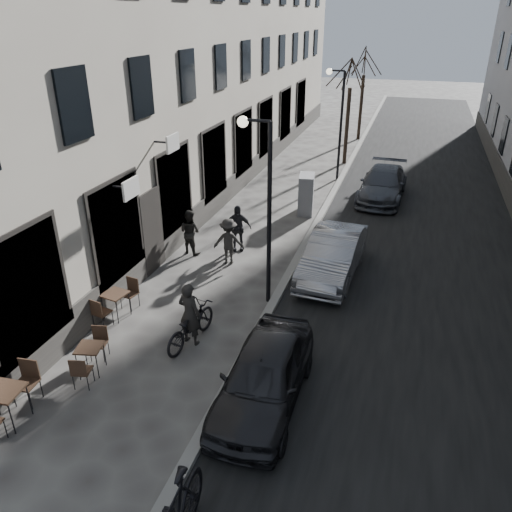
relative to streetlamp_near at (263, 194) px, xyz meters
The scene contains 19 objects.
ground 6.78m from the streetlamp_near, 88.36° to the right, with size 120.00×120.00×0.00m, color #3C3937.
road 11.23m from the streetlamp_near, 68.09° to the left, with size 7.30×60.00×0.00m, color black.
kerb 10.48m from the streetlamp_near, 87.87° to the left, with size 0.25×60.00×0.12m, color slate.
streetlamp_near is the anchor object (origin of this frame).
streetlamp_far 12.00m from the streetlamp_near, 90.00° to the left, with size 0.90×0.28×5.09m.
tree_near 15.08m from the streetlamp_near, 89.72° to the left, with size 2.40×2.40×5.70m.
tree_far 21.05m from the streetlamp_near, 89.80° to the left, with size 2.40×2.40×5.70m.
bistro_set_a 7.39m from the streetlamp_near, 119.57° to the right, with size 0.71×1.63×0.94m.
bistro_set_b 5.70m from the streetlamp_near, 123.67° to the right, with size 0.66×1.39×0.79m.
bistro_set_c 4.83m from the streetlamp_near, 149.89° to the right, with size 0.68×1.49×0.85m.
utility_cabinet 7.47m from the streetlamp_near, 92.61° to the left, with size 0.58×1.06×1.58m, color slate.
bicycle 3.78m from the streetlamp_near, 113.99° to the right, with size 0.66×1.90×1.00m, color black.
cyclist_rider 3.57m from the streetlamp_near, 113.99° to the right, with size 0.60×0.39×1.64m, color black.
pedestrian_near 4.59m from the streetlamp_near, 145.05° to the left, with size 0.74×0.58×1.52m, color black.
pedestrian_mid 3.52m from the streetlamp_near, 131.72° to the left, with size 0.98×0.57×1.52m, color #282623.
pedestrian_far 4.16m from the streetlamp_near, 121.24° to the left, with size 0.94×0.39×1.61m, color black.
car_near 4.80m from the streetlamp_near, 72.73° to the right, with size 1.56×3.88×1.32m, color black.
car_mid 3.63m from the streetlamp_near, 52.38° to the left, with size 1.44×4.14×1.36m, color #919399.
car_far 10.39m from the streetlamp_near, 75.80° to the left, with size 1.82×4.49×1.30m, color #3C3F46.
Camera 1 is at (3.32, -5.66, 7.35)m, focal length 35.00 mm.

